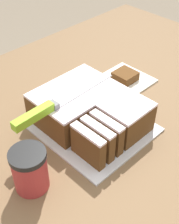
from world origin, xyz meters
name	(u,v)px	position (x,y,z in m)	size (l,w,h in m)	color
countertop	(107,216)	(0.00, 0.00, 0.46)	(1.40, 1.10, 0.93)	brown
cake_board	(90,125)	(-0.05, 0.04, 0.93)	(0.26, 0.31, 0.01)	silver
cake	(89,110)	(-0.05, 0.05, 0.98)	(0.22, 0.27, 0.09)	brown
knife	(46,109)	(-0.16, 0.08, 1.03)	(0.33, 0.03, 0.02)	silver
coffee_cup	(30,170)	(-0.28, -0.01, 0.98)	(0.08, 0.08, 0.11)	#B23333
paper_napkin	(125,80)	(0.18, 0.12, 0.93)	(0.16, 0.16, 0.01)	white
brownie	(125,76)	(0.18, 0.12, 0.95)	(0.07, 0.07, 0.03)	brown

